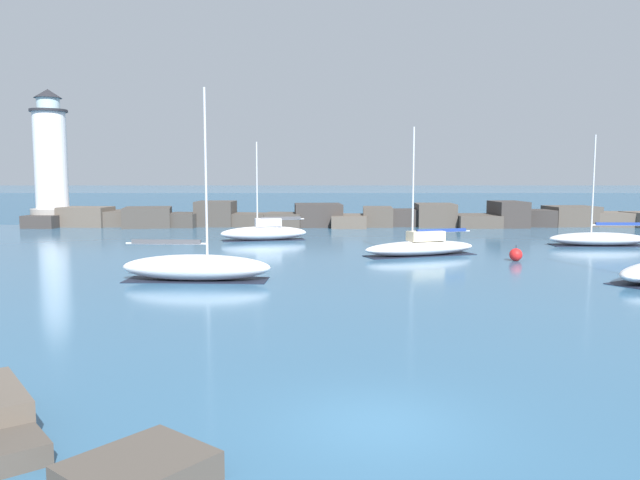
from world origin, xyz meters
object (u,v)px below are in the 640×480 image
Objects in this scene: lighthouse at (51,167)px; sailboat_moored_2 at (421,247)px; sailboat_moored_0 at (196,267)px; mooring_buoy_orange_near at (516,255)px; sailboat_moored_1 at (599,239)px; sailboat_moored_3 at (264,232)px.

sailboat_moored_2 is (34.33, -23.76, -5.48)m from lighthouse.
mooring_buoy_orange_near is (18.27, 7.03, -0.28)m from sailboat_moored_0.
sailboat_moored_1 is 8.33× the size of mooring_buoy_orange_near.
sailboat_moored_3 is (-11.15, 9.55, 0.09)m from sailboat_moored_2.
sailboat_moored_2 is at bearing -158.31° from sailboat_moored_1.
sailboat_moored_2 is at bearing 153.22° from mooring_buoy_orange_near.
sailboat_moored_2 is 1.06× the size of sailboat_moored_3.
sailboat_moored_0 is at bearing -158.96° from mooring_buoy_orange_near.
lighthouse is 40.16m from sailboat_moored_0.
sailboat_moored_0 is at bearing -142.81° from sailboat_moored_2.
sailboat_moored_0 is 1.16× the size of sailboat_moored_1.
sailboat_moored_2 reaches higher than sailboat_moored_3.
mooring_buoy_orange_near is (5.41, -2.73, -0.18)m from sailboat_moored_2.
sailboat_moored_1 is at bearing 21.69° from sailboat_moored_2.
mooring_buoy_orange_near is (16.56, -12.28, -0.27)m from sailboat_moored_3.
mooring_buoy_orange_near is (-8.81, -8.38, -0.13)m from sailboat_moored_1.
mooring_buoy_orange_near is at bearing -33.68° from lighthouse.
sailboat_moored_3 is (1.70, 19.31, -0.01)m from sailboat_moored_0.
lighthouse is at bearing 148.50° from sailboat_moored_3.
sailboat_moored_2 reaches higher than mooring_buoy_orange_near.
lighthouse is 14.13× the size of mooring_buoy_orange_near.
sailboat_moored_2 is at bearing -40.58° from sailboat_moored_3.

